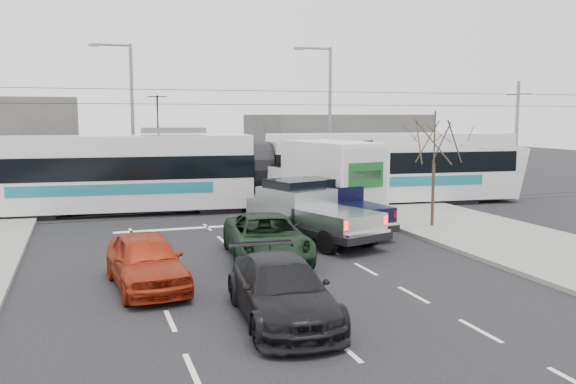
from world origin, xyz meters
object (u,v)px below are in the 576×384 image
object	(u,v)px
street_lamp_near	(327,113)
red_car	(146,261)
street_lamp_far	(129,112)
tram	(259,170)
silver_pickup	(307,211)
dark_car	(282,290)
bare_tree	(434,142)
green_car	(267,238)
box_truck	(325,181)
traffic_signal	(369,161)
navy_pickup	(338,206)

from	to	relation	value
street_lamp_near	red_car	size ratio (longest dim) A/B	1.92
street_lamp_far	tram	world-z (taller)	street_lamp_far
silver_pickup	dark_car	bearing A→B (deg)	-132.03
street_lamp_far	red_car	size ratio (longest dim) A/B	1.92
bare_tree	green_car	bearing A→B (deg)	-159.51
box_truck	street_lamp_far	bearing A→B (deg)	118.25
box_truck	green_car	xyz separation A→B (m)	(-4.89, -6.74, -1.08)
traffic_signal	red_car	xyz separation A→B (m)	(-11.71, -9.35, -1.94)
bare_tree	street_lamp_far	bearing A→B (deg)	131.12
traffic_signal	green_car	xyz separation A→B (m)	(-7.43, -7.19, -1.97)
traffic_signal	street_lamp_far	world-z (taller)	street_lamp_far
street_lamp_far	green_car	size ratio (longest dim) A/B	1.62
tram	dark_car	bearing A→B (deg)	-99.24
street_lamp_far	box_truck	size ratio (longest dim) A/B	1.14
street_lamp_far	navy_pickup	xyz separation A→B (m)	(7.54, -12.87, -3.98)
traffic_signal	street_lamp_near	size ratio (longest dim) A/B	0.40
street_lamp_near	silver_pickup	xyz separation A→B (m)	(-5.75, -11.92, -3.94)
silver_pickup	navy_pickup	size ratio (longest dim) A/B	1.21
box_truck	traffic_signal	bearing A→B (deg)	-0.76
street_lamp_near	red_car	xyz separation A→B (m)	(-12.56, -16.86, -4.32)
street_lamp_far	box_truck	bearing A→B (deg)	-50.80
silver_pickup	box_truck	world-z (taller)	box_truck
tram	silver_pickup	bearing A→B (deg)	-87.91
street_lamp_near	dark_car	bearing A→B (deg)	-115.07
red_car	dark_car	world-z (taller)	red_car
bare_tree	street_lamp_far	distance (m)	17.97
street_lamp_near	red_car	bearing A→B (deg)	-126.68
bare_tree	tram	distance (m)	9.94
traffic_signal	street_lamp_near	xyz separation A→B (m)	(0.84, 7.50, 2.37)
red_car	silver_pickup	bearing A→B (deg)	30.93
traffic_signal	navy_pickup	bearing A→B (deg)	-132.84
tram	box_truck	distance (m)	4.90
box_truck	dark_car	world-z (taller)	box_truck
green_car	dark_car	world-z (taller)	green_car
silver_pickup	green_car	size ratio (longest dim) A/B	1.23
street_lamp_near	navy_pickup	xyz separation A→B (m)	(-3.96, -10.87, -3.98)
traffic_signal	bare_tree	bearing A→B (deg)	-74.24
bare_tree	silver_pickup	bearing A→B (deg)	-175.98
box_truck	red_car	world-z (taller)	box_truck
bare_tree	silver_pickup	size ratio (longest dim) A/B	0.73
tram	green_car	xyz separation A→B (m)	(-2.96, -11.23, -1.32)
bare_tree	street_lamp_near	bearing A→B (deg)	91.42
red_car	dark_car	size ratio (longest dim) A/B	0.90
street_lamp_near	dark_car	world-z (taller)	street_lamp_near
navy_pickup	red_car	world-z (taller)	navy_pickup
traffic_signal	silver_pickup	world-z (taller)	traffic_signal
street_lamp_far	box_truck	distance (m)	13.26
street_lamp_far	dark_car	xyz separation A→B (m)	(1.77, -22.81, -4.36)
red_car	green_car	bearing A→B (deg)	21.75
tram	navy_pickup	size ratio (longest dim) A/B	5.12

